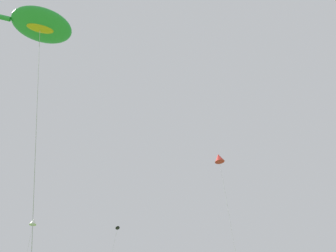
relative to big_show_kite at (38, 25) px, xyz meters
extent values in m
ellipsoid|color=green|center=(0.16, -0.13, 0.03)|extent=(4.30, 4.08, 0.83)
ellipsoid|color=yellow|center=(0.16, -0.13, -0.34)|extent=(1.60, 1.41, 0.30)
cylinder|color=#B2B2B7|center=(2.35, -1.18, -10.07)|extent=(4.41, 2.14, 19.39)
cone|color=white|center=(13.65, 18.77, -1.35)|extent=(0.92, 0.88, 0.73)
cone|color=red|center=(16.94, -2.50, -0.83)|extent=(1.02, 0.89, 0.90)
ellipsoid|color=black|center=(19.99, 12.34, -1.51)|extent=(0.92, 0.91, 0.29)
camera|label=1|loc=(-2.88, -12.18, -18.03)|focal=34.29mm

